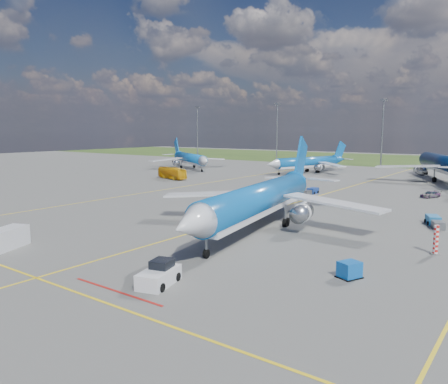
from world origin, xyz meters
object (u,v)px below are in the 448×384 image
Objects in this scene: warning_post at (436,240)px; pushback_tug at (159,275)px; bg_jet_nw at (190,169)px; service_van at (6,238)px; service_car_c at (430,194)px; service_car_a at (265,193)px; bg_jet_nnw at (307,173)px; baggage_tug_w at (435,222)px; main_airliner at (259,229)px; service_car_b at (223,196)px; bg_jet_n at (443,181)px; uld_container at (349,270)px; baggage_tug_c at (311,191)px; apron_bus at (172,173)px.

pushback_tug is (-16.43, -22.85, -0.71)m from warning_post.
bg_jet_nw reaches higher than pushback_tug.
service_van is 1.18× the size of service_car_c.
bg_jet_nnw is at bearing 72.74° from service_car_a.
baggage_tug_w is at bearing 54.19° from pushback_tug.
baggage_tug_w is at bearing 30.47° from main_airliner.
main_airliner is at bearing -162.43° from baggage_tug_w.
service_car_b reaches higher than baggage_tug_w.
bg_jet_n reaches higher than uld_container.
warning_post reaches higher than uld_container.
uld_container is 49.33m from baggage_tug_c.
uld_container is at bearing -110.29° from warning_post.
service_van is 52.12m from baggage_tug_w.
bg_jet_nw is 38.10m from bg_jet_nnw.
bg_jet_nnw is (36.82, 9.82, 0.00)m from bg_jet_nw.
service_car_b is at bearing 39.26° from bg_jet_n.
apron_bus is at bearing 84.74° from service_car_b.
pushback_tug is 55.23m from baggage_tug_c.
main_airliner is at bearing -177.47° from warning_post.
bg_jet_n is at bearing 1.90° from service_car_b.
bg_jet_nnw is 43.44m from baggage_tug_c.
bg_jet_nnw is 0.79× the size of main_airliner.
bg_jet_nw is 61.91m from service_car_a.
main_airliner is at bearing -104.92° from service_car_b.
bg_jet_nw is at bearing 153.05° from baggage_tug_c.
service_car_a is 0.66× the size of baggage_tug_c.
uld_container is (43.21, -82.08, 0.70)m from bg_jet_nnw.
main_airliner is at bearing -101.74° from bg_jet_nw.
bg_jet_n is at bearing 19.31° from bg_jet_nnw.
service_car_b is 1.31× the size of service_car_c.
bg_jet_n is 1.08× the size of main_airliner.
service_van is 48.50m from service_car_a.
service_car_b is at bearing -105.52° from apron_bus.
main_airliner is at bearing 169.32° from uld_container.
service_car_b reaches higher than service_car_a.
uld_container is at bearing -60.76° from baggage_tug_c.
uld_container is 0.17× the size of apron_bus.
bg_jet_nw is at bearing 73.22° from service_car_b.
bg_jet_nnw reaches higher than warning_post.
service_car_b is at bearing -145.88° from service_car_a.
main_airliner reaches higher than service_van.
main_airliner reaches higher than service_car_a.
service_van reaches higher than baggage_tug_c.
service_car_b is (-17.61, 16.00, 0.76)m from main_airliner.
service_car_c is at bearing 24.43° from baggage_tug_c.
service_car_c is (-3.88, 52.10, -0.10)m from uld_container.
service_car_b is 1.08× the size of baggage_tug_c.
apron_bus reaches higher than service_car_c.
bg_jet_n reaches higher than pushback_tug.
baggage_tug_w is at bearing -63.85° from service_car_b.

